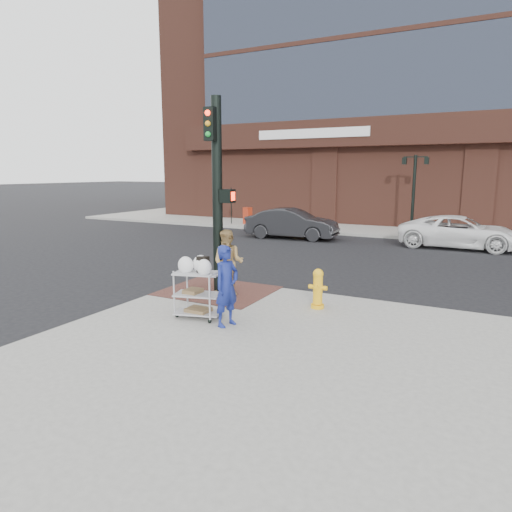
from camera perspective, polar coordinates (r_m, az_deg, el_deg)
The scene contains 14 objects.
ground at distance 11.33m, azimuth -4.66°, elevation -6.51°, with size 220.00×220.00×0.00m, color black.
brick_curb_ramp at distance 12.33m, azimuth -4.81°, elevation -4.35°, with size 2.80×2.40×0.01m, color #522926.
bank_building at distance 41.60m, azimuth 28.13°, elevation 24.46°, with size 42.00×26.00×28.00m, color brown.
lamp_post at distance 25.45m, azimuth 19.14°, elevation 8.39°, with size 1.32×0.22×4.00m.
parking_sign at distance 28.15m, azimuth -3.11°, elevation 6.31°, with size 0.05×0.05×2.20m, color black.
traffic_signal_pole at distance 11.76m, azimuth -4.83°, elevation 8.14°, with size 0.61×0.51×5.00m.
woman_blue at distance 9.41m, azimuth -3.69°, elevation -3.75°, with size 0.62×0.40×1.69m, color navy.
pedestrian_tan at distance 11.78m, azimuth -3.48°, elevation -0.82°, with size 0.83×0.64×1.70m, color #9C7C49.
sedan_dark at distance 22.89m, azimuth 4.49°, elevation 4.07°, with size 1.59×4.57×1.50m, color black.
minivan_white at distance 21.84m, azimuth 24.15°, elevation 2.75°, with size 2.34×5.08×1.41m, color white.
utility_cart at distance 10.02m, azimuth -7.27°, elevation -4.24°, with size 1.10×0.80×1.37m.
fire_hydrant at distance 10.77m, azimuth 7.74°, elevation -3.99°, with size 0.44×0.31×0.94m.
newsbox_red at distance 27.93m, azimuth -1.06°, elevation 5.07°, with size 0.43×0.39×1.02m, color #A02812.
newsbox_yellow at distance 26.73m, azimuth 4.11°, elevation 4.73°, with size 0.40×0.36×0.95m, color yellow.
Camera 1 is at (5.80, -9.15, 3.31)m, focal length 32.00 mm.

